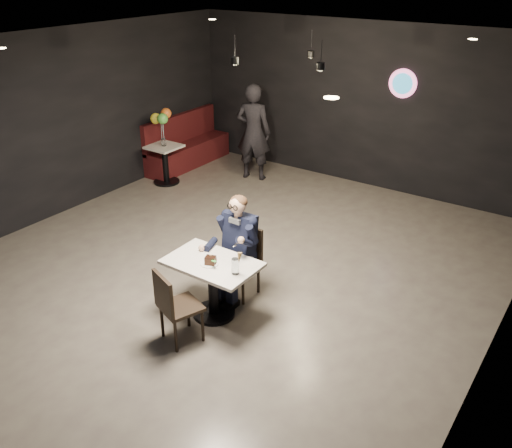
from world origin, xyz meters
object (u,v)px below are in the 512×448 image
Objects in this scene: main_table at (213,289)px; side_table at (165,165)px; balloon_vase at (164,142)px; seated_man at (240,246)px; sundae_glass at (235,266)px; booth_bench at (187,141)px; chair_far at (240,263)px; chair_near at (181,305)px; passerby at (253,132)px.

main_table is 4.52m from side_table.
side_table is 0.46m from balloon_vase.
seated_man reaches higher than sundae_glass.
booth_bench is 15.52× the size of balloon_vase.
chair_far is 6.73× the size of balloon_vase.
chair_near is (0.00, -0.57, 0.09)m from main_table.
chair_near is 5.17m from passerby.
sundae_glass is (0.38, 0.52, 0.39)m from chair_near.
side_table is (-3.49, 2.88, -0.02)m from main_table.
booth_bench is at bearing 136.69° from sundae_glass.
seated_man is at bearing 90.00° from main_table.
booth_bench is at bearing 138.70° from seated_man.
chair_far is at bearing -33.72° from balloon_vase.
booth_bench reaches higher than chair_far.
side_table is 0.38× the size of passerby.
chair_far is 4.21m from balloon_vase.
balloon_vase reaches higher than main_table.
sundae_glass is at bearing 106.79° from passerby.
chair_near is 1.28× the size of side_table.
sundae_glass is at bearing -43.31° from booth_bench.
seated_man is 4.21m from side_table.
main_table is 0.59× the size of passerby.
passerby is at bearing 118.89° from main_table.
chair_far is 1.12m from chair_near.
main_table is at bearing 103.16° from passerby.
chair_near is at bearing -90.00° from main_table.
seated_man is (0.00, 0.55, 0.34)m from main_table.
seated_man is at bearing -41.30° from booth_bench.
main_table is 5.42m from booth_bench.
sundae_glass is (0.38, -0.60, 0.13)m from seated_man.
side_table is at bearing 146.28° from seated_man.
main_table is at bearing -39.52° from balloon_vase.
chair_near reaches higher than main_table.
main_table is 0.52× the size of booth_bench.
seated_man is 5.05m from booth_bench.
passerby is (-2.24, 3.51, 0.47)m from chair_far.
passerby is at bearing 136.14° from chair_near.
chair_near is 4.92m from balloon_vase.
chair_near is at bearing 100.08° from passerby.
chair_far is 5.04m from booth_bench.
chair_far is 4.84× the size of sundae_glass.
chair_near is at bearing -90.00° from chair_far.
chair_far is at bearing -33.72° from side_table.
chair_far is 0.64× the size of seated_man.
sundae_glass is (0.38, -0.05, 0.47)m from main_table.
sundae_glass reaches higher than chair_near.
sundae_glass reaches higher than balloon_vase.
side_table is at bearing 0.00° from balloon_vase.
passerby reaches higher than balloon_vase.
passerby reaches higher than chair_far.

